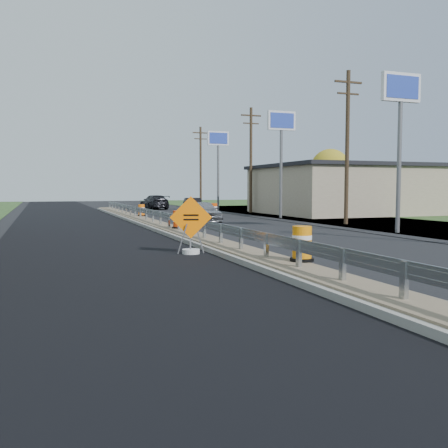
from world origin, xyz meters
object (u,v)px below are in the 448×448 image
object	(u,v)px
caution_sign	(191,239)
car_silver	(203,211)
barrel_median_mid	(178,220)
barrel_shoulder_mid	(214,209)
barrel_median_near	(302,244)
car_dark_far	(155,202)
car_dark_mid	(193,205)
barrel_median_far	(141,210)

from	to	relation	value
caution_sign	car_silver	distance (m)	15.82
barrel_median_mid	car_silver	xyz separation A→B (m)	(3.51, 6.91, 0.06)
barrel_shoulder_mid	car_silver	xyz separation A→B (m)	(-3.48, -7.81, 0.24)
barrel_median_near	car_dark_far	world-z (taller)	car_dark_far
caution_sign	car_dark_mid	xyz separation A→B (m)	(8.42, 27.93, 0.16)
barrel_shoulder_mid	barrel_median_far	bearing A→B (deg)	-154.23
car_dark_mid	car_dark_far	xyz separation A→B (m)	(-1.90, 8.03, 0.07)
barrel_median_near	car_dark_far	size ratio (longest dim) A/B	0.19
caution_sign	barrel_shoulder_mid	size ratio (longest dim) A/B	2.01
barrel_median_mid	car_dark_far	distance (m)	28.35
barrel_median_mid	car_dark_mid	size ratio (longest dim) A/B	0.22
barrel_shoulder_mid	car_dark_mid	size ratio (longest dim) A/B	0.24
barrel_median_near	car_silver	world-z (taller)	car_silver
barrel_median_near	barrel_median_far	distance (m)	23.67
caution_sign	car_dark_far	world-z (taller)	caution_sign
caution_sign	barrel_median_far	bearing A→B (deg)	102.20
car_silver	car_dark_mid	world-z (taller)	car_silver
barrel_median_mid	car_dark_mid	world-z (taller)	car_dark_mid
caution_sign	car_dark_far	size ratio (longest dim) A/B	0.39
car_silver	barrel_median_near	bearing A→B (deg)	-99.40
car_dark_mid	caution_sign	bearing A→B (deg)	-98.82
barrel_median_near	barrel_median_far	world-z (taller)	barrel_median_near
car_silver	car_dark_far	xyz separation A→B (m)	(1.34, 21.02, 0.02)
barrel_median_far	barrel_median_mid	bearing A→B (deg)	-91.68
barrel_median_far	barrel_shoulder_mid	bearing A→B (deg)	25.77
barrel_median_mid	car_dark_far	size ratio (longest dim) A/B	0.17
barrel_shoulder_mid	car_dark_mid	world-z (taller)	car_dark_mid
car_dark_far	barrel_median_near	bearing A→B (deg)	79.61
barrel_median_far	car_dark_mid	world-z (taller)	car_dark_mid
barrel_shoulder_mid	car_dark_mid	distance (m)	5.18
car_dark_mid	car_dark_far	distance (m)	8.25
barrel_median_far	car_silver	xyz separation A→B (m)	(3.18, -4.60, 0.08)
car_dark_mid	barrel_median_far	bearing A→B (deg)	-119.43
barrel_median_far	car_dark_mid	size ratio (longest dim) A/B	0.21
barrel_median_near	barrel_median_mid	bearing A→B (deg)	91.59
car_dark_mid	car_dark_far	world-z (taller)	car_dark_far
caution_sign	barrel_median_near	distance (m)	4.59
barrel_median_mid	car_dark_mid	distance (m)	21.01
barrel_median_mid	caution_sign	bearing A→B (deg)	-101.78
car_silver	car_dark_far	size ratio (longest dim) A/B	0.82
barrel_shoulder_mid	barrel_median_near	bearing A→B (deg)	-103.90
barrel_median_mid	car_dark_mid	xyz separation A→B (m)	(6.75, 19.90, 0.01)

